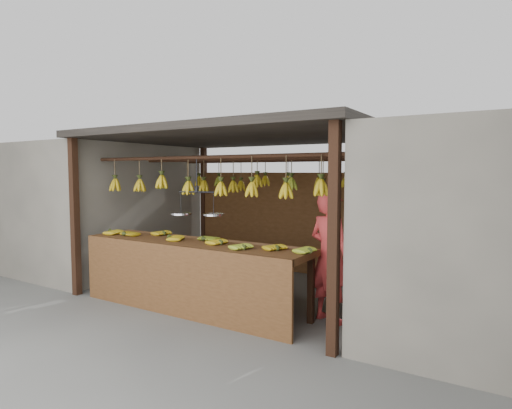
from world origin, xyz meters
The scene contains 8 objects.
ground centered at (0.00, 0.00, 0.00)m, with size 80.00×80.00×0.00m, color #5B5B57.
stall centered at (0.00, 0.33, 1.97)m, with size 4.30×3.30×2.40m.
neighbor_left centered at (-3.60, 0.00, 1.15)m, with size 3.00×3.00×2.30m, color slate.
counter centered at (-0.09, -1.23, 0.70)m, with size 3.43×0.75×0.96m.
hanging_bananas centered at (0.00, 0.00, 1.62)m, with size 3.61×2.26×0.40m.
balance_scale centered at (-0.12, -1.00, 1.29)m, with size 0.71×0.41×0.76m.
vendor centered at (1.60, -0.60, 0.80)m, with size 0.58×0.38×1.60m, color #BF3333.
bag_bundles centered at (1.94, 1.35, 1.03)m, with size 0.08×0.26×1.19m.
Camera 1 is at (3.52, -5.39, 1.81)m, focal length 30.00 mm.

